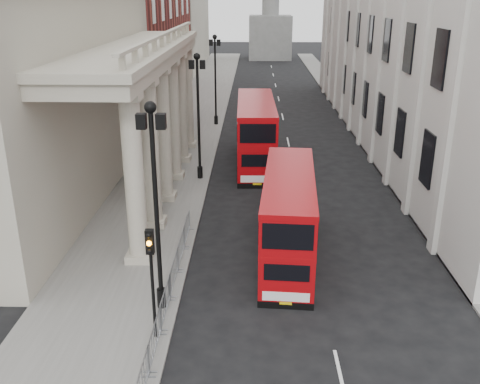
{
  "coord_description": "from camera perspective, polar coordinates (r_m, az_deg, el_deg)",
  "views": [
    {
      "loc": [
        3.03,
        -14.48,
        11.98
      ],
      "look_at": [
        2.41,
        9.46,
        3.04
      ],
      "focal_mm": 40.0,
      "sensor_mm": 36.0,
      "label": 1
    }
  ],
  "objects": [
    {
      "name": "ground",
      "position": [
        19.03,
        -8.47,
        -18.79
      ],
      "size": [
        260.0,
        260.0,
        0.0
      ],
      "primitive_type": "plane",
      "color": "black",
      "rests_on": "ground"
    },
    {
      "name": "sidewalk_west",
      "position": [
        46.44,
        -6.04,
        5.48
      ],
      "size": [
        6.0,
        140.0,
        0.12
      ],
      "primitive_type": "cube",
      "color": "slate",
      "rests_on": "ground"
    },
    {
      "name": "sidewalk_east",
      "position": [
        47.22,
        14.32,
        5.21
      ],
      "size": [
        3.0,
        140.0,
        0.12
      ],
      "primitive_type": "cube",
      "color": "slate",
      "rests_on": "ground"
    },
    {
      "name": "kerb",
      "position": [
        46.15,
        -2.39,
        5.5
      ],
      "size": [
        0.2,
        140.0,
        0.14
      ],
      "primitive_type": "cube",
      "color": "slate",
      "rests_on": "ground"
    },
    {
      "name": "portico_building",
      "position": [
        35.69,
        -21.11,
        9.48
      ],
      "size": [
        9.0,
        28.0,
        12.0
      ],
      "primitive_type": "cube",
      "color": "#A9A18D",
      "rests_on": "ground"
    },
    {
      "name": "brick_building",
      "position": [
        63.94,
        -11.36,
        19.22
      ],
      "size": [
        9.0,
        32.0,
        22.0
      ],
      "primitive_type": "cube",
      "color": "maroon",
      "rests_on": "ground"
    },
    {
      "name": "west_building_far",
      "position": [
        95.46,
        -7.04,
        19.14
      ],
      "size": [
        9.0,
        30.0,
        20.0
      ],
      "primitive_type": "cube",
      "color": "#A9A18D",
      "rests_on": "ground"
    },
    {
      "name": "lamp_post_south",
      "position": [
        20.11,
        -9.0,
        -0.36
      ],
      "size": [
        1.05,
        0.44,
        8.32
      ],
      "color": "black",
      "rests_on": "sidewalk_west"
    },
    {
      "name": "lamp_post_mid",
      "position": [
        35.38,
        -4.48,
        8.89
      ],
      "size": [
        1.05,
        0.44,
        8.32
      ],
      "color": "black",
      "rests_on": "sidewalk_west"
    },
    {
      "name": "lamp_post_north",
      "position": [
        51.1,
        -2.65,
        12.5
      ],
      "size": [
        1.05,
        0.44,
        8.32
      ],
      "color": "black",
      "rests_on": "sidewalk_west"
    },
    {
      "name": "traffic_light",
      "position": [
        19.03,
        -9.46,
        -7.62
      ],
      "size": [
        0.28,
        0.33,
        4.3
      ],
      "color": "black",
      "rests_on": "sidewalk_west"
    },
    {
      "name": "crowd_barriers",
      "position": [
        20.45,
        -8.51,
        -13.35
      ],
      "size": [
        0.5,
        18.75,
        1.1
      ],
      "color": "gray",
      "rests_on": "sidewalk_west"
    },
    {
      "name": "bus_near",
      "position": [
        25.34,
        5.18,
        -2.45
      ],
      "size": [
        2.94,
        9.64,
        4.1
      ],
      "rotation": [
        0.0,
        0.0,
        -0.07
      ],
      "color": "#A0070C",
      "rests_on": "ground"
    },
    {
      "name": "bus_far",
      "position": [
        39.31,
        1.7,
        6.44
      ],
      "size": [
        2.84,
        10.94,
        4.7
      ],
      "rotation": [
        0.0,
        0.0,
        0.02
      ],
      "color": "#A2070C",
      "rests_on": "ground"
    },
    {
      "name": "pedestrian_a",
      "position": [
        31.37,
        -11.08,
        -0.35
      ],
      "size": [
        0.68,
        0.46,
        1.83
      ],
      "primitive_type": "imported",
      "rotation": [
        0.0,
        0.0,
        0.03
      ],
      "color": "black",
      "rests_on": "sidewalk_west"
    },
    {
      "name": "pedestrian_b",
      "position": [
        34.56,
        -9.86,
        1.53
      ],
      "size": [
        0.98,
        0.89,
        1.64
      ],
      "primitive_type": "imported",
      "rotation": [
        0.0,
        0.0,
        3.55
      ],
      "color": "black",
      "rests_on": "sidewalk_west"
    },
    {
      "name": "pedestrian_c",
      "position": [
        33.83,
        -9.78,
        1.16
      ],
      "size": [
        0.96,
        0.79,
        1.68
      ],
      "primitive_type": "imported",
      "rotation": [
        0.0,
        0.0,
        5.93
      ],
      "color": "black",
      "rests_on": "sidewalk_west"
    }
  ]
}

